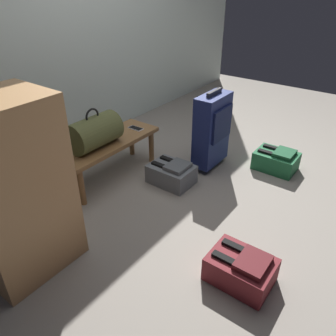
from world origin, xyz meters
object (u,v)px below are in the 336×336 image
object	(u,v)px
cell_phone	(136,128)
duffel_bag_olive	(94,132)
backpack_green	(276,160)
suitcase_upright_navy	(212,129)
backpack_maroon	(241,269)
backpack_grey	(172,173)
bench	(108,146)
side_cabinet	(14,191)

from	to	relation	value
cell_phone	duffel_bag_olive	bearing A→B (deg)	176.73
cell_phone	backpack_green	bearing A→B (deg)	-59.11
suitcase_upright_navy	backpack_maroon	world-z (taller)	suitcase_upright_navy
duffel_bag_olive	backpack_green	xyz separation A→B (m)	(1.17, -1.18, -0.40)
cell_phone	backpack_grey	size ratio (longest dim) A/B	0.38
backpack_grey	suitcase_upright_navy	bearing A→B (deg)	-14.95
backpack_maroon	backpack_green	bearing A→B (deg)	12.71
cell_phone	backpack_grey	xyz separation A→B (m)	(-0.10, -0.49, -0.27)
bench	duffel_bag_olive	bearing A→B (deg)	-180.00
backpack_green	backpack_maroon	bearing A→B (deg)	-167.29
bench	suitcase_upright_navy	bearing A→B (deg)	-42.35
backpack_green	duffel_bag_olive	bearing A→B (deg)	134.71
backpack_grey	bench	bearing A→B (deg)	115.19
cell_phone	backpack_maroon	xyz separation A→B (m)	(-0.74, -1.47, -0.27)
backpack_maroon	side_cabinet	distance (m)	1.41
backpack_grey	side_cabinet	world-z (taller)	side_cabinet
backpack_maroon	side_cabinet	world-z (taller)	side_cabinet
duffel_bag_olive	backpack_grey	xyz separation A→B (m)	(0.38, -0.52, -0.40)
cell_phone	backpack_maroon	size ratio (longest dim) A/B	0.38
suitcase_upright_navy	duffel_bag_olive	bearing A→B (deg)	142.61
duffel_bag_olive	side_cabinet	size ratio (longest dim) A/B	0.40
duffel_bag_olive	cell_phone	size ratio (longest dim) A/B	3.06
duffel_bag_olive	cell_phone	xyz separation A→B (m)	(0.48, -0.03, -0.13)
bench	suitcase_upright_navy	xyz separation A→B (m)	(0.70, -0.64, 0.08)
duffel_bag_olive	backpack_grey	size ratio (longest dim) A/B	1.16
bench	backpack_maroon	distance (m)	1.56
backpack_green	cell_phone	bearing A→B (deg)	120.89
cell_phone	suitcase_upright_navy	xyz separation A→B (m)	(0.36, -0.61, 0.02)
backpack_maroon	side_cabinet	xyz separation A→B (m)	(-0.66, 1.16, 0.46)
duffel_bag_olive	backpack_grey	distance (m)	0.76
duffel_bag_olive	bench	bearing A→B (deg)	0.00
backpack_green	side_cabinet	xyz separation A→B (m)	(-2.08, 0.84, 0.46)
duffel_bag_olive	backpack_green	distance (m)	1.70
cell_phone	suitcase_upright_navy	size ratio (longest dim) A/B	0.19
backpack_green	side_cabinet	world-z (taller)	side_cabinet
duffel_bag_olive	backpack_maroon	distance (m)	1.57
suitcase_upright_navy	side_cabinet	distance (m)	1.79
suitcase_upright_navy	backpack_maroon	distance (m)	1.42
bench	backpack_maroon	bearing A→B (deg)	-104.73
bench	backpack_grey	size ratio (longest dim) A/B	2.63
cell_phone	bench	bearing A→B (deg)	175.44
bench	cell_phone	bearing A→B (deg)	-4.56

